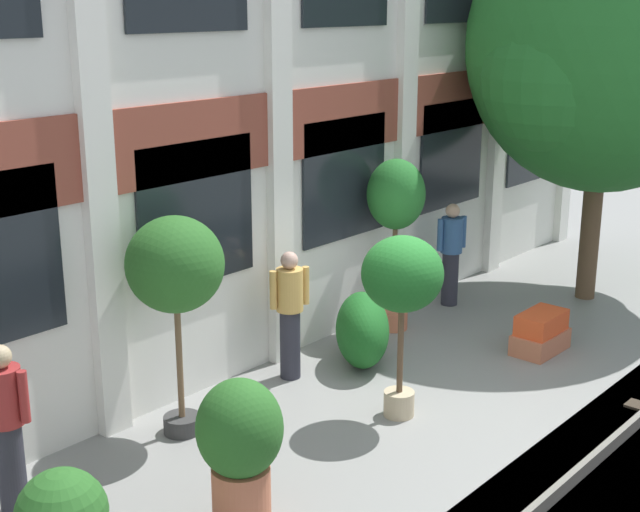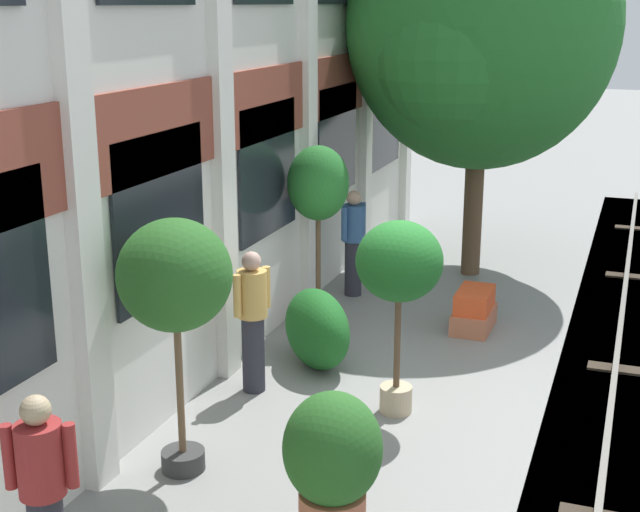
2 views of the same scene
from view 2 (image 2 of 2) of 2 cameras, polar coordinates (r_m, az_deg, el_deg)
ground_plane at (r=10.22m, az=6.24°, el=-9.20°), size 80.00×80.00×0.00m
apartment_facade at (r=10.20m, az=-8.03°, el=14.94°), size 16.70×0.64×8.40m
broadleaf_tree at (r=14.35m, az=10.31°, el=14.01°), size 4.41×4.20×6.27m
potted_plant_terracotta_small at (r=11.90m, az=-0.12°, el=4.03°), size 0.83×0.83×2.51m
potted_plant_low_pan at (r=9.37m, az=5.09°, el=-0.82°), size 0.92×0.92×2.15m
potted_plant_square_trough at (r=12.37m, az=9.83°, el=-3.46°), size 0.86×0.51×0.56m
potted_plant_tall_urn at (r=8.16m, az=-9.27°, el=-1.61°), size 1.05×1.05×2.48m
potted_plant_stone_basin at (r=7.17m, az=0.80°, el=-13.33°), size 0.79×0.79×1.44m
resident_by_doorway at (r=13.46m, az=2.15°, el=1.05°), size 0.50×0.34×1.63m
resident_watching_tracks at (r=10.13m, az=-4.34°, el=-3.93°), size 0.49×0.34×1.67m
resident_near_plants at (r=6.94m, az=-17.27°, el=-14.40°), size 0.34×0.50×1.69m
topiary_hedge at (r=10.91m, az=-0.19°, el=-4.68°), size 1.40×1.35×0.97m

